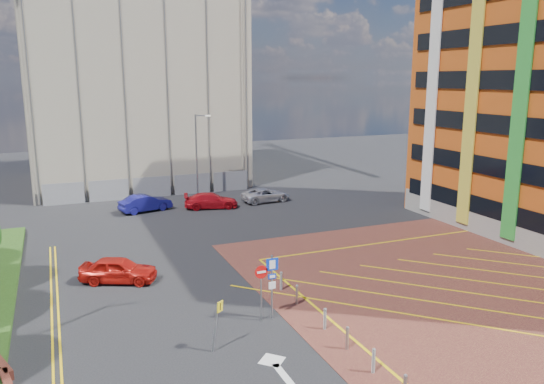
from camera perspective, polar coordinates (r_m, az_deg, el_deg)
ground at (r=25.24m, az=-0.19°, el=-14.52°), size 140.00×140.00×0.00m
forecourt at (r=32.77m, az=23.38°, el=-9.09°), size 26.00×26.00×0.02m
lamp_back at (r=50.94m, az=-8.04°, el=4.18°), size 1.53×0.16×8.00m
sign_cluster at (r=25.37m, az=-0.42°, el=-9.53°), size 1.17×0.12×3.20m
warning_sign at (r=22.93m, az=-5.93°, el=-13.49°), size 0.60×0.39×2.25m
bollard_row at (r=24.59m, az=6.47°, el=-14.13°), size 0.14×11.14×0.90m
construction_building at (r=61.45m, az=-14.91°, el=11.45°), size 21.20×19.20×22.00m
construction_fence at (r=52.76m, az=-11.72°, el=0.61°), size 21.60×0.06×2.00m
car_red_left at (r=31.48m, az=-16.19°, el=-8.03°), size 4.60×3.33×1.45m
car_blue_back at (r=47.15m, az=-13.46°, el=-1.16°), size 4.72×2.62×1.47m
car_red_back at (r=47.32m, az=-6.57°, el=-0.92°), size 5.01×2.92×1.36m
car_silver_back at (r=49.47m, az=-0.67°, el=-0.33°), size 4.72×2.46×1.27m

